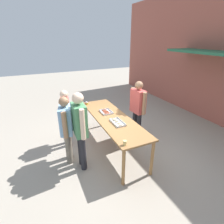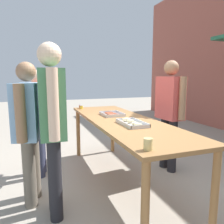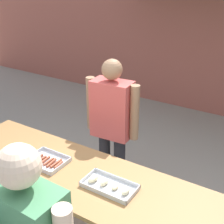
% 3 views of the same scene
% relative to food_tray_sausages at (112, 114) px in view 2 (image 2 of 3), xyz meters
% --- Properties ---
extents(ground_plane, '(24.00, 24.00, 0.00)m').
position_rel_food_tray_sausages_xyz_m(ground_plane, '(0.34, 0.02, -0.94)').
color(ground_plane, '#A39989').
extents(serving_table, '(2.76, 0.83, 0.92)m').
position_rel_food_tray_sausages_xyz_m(serving_table, '(0.34, 0.02, -0.11)').
color(serving_table, olive).
rests_on(serving_table, ground).
extents(food_tray_sausages, '(0.37, 0.29, 0.04)m').
position_rel_food_tray_sausages_xyz_m(food_tray_sausages, '(0.00, 0.00, 0.00)').
color(food_tray_sausages, silver).
rests_on(food_tray_sausages, serving_table).
extents(food_tray_buns, '(0.46, 0.24, 0.06)m').
position_rel_food_tray_sausages_xyz_m(food_tray_buns, '(0.69, 0.00, 0.01)').
color(food_tray_buns, silver).
rests_on(food_tray_buns, serving_table).
extents(condiment_jar_mustard, '(0.06, 0.06, 0.07)m').
position_rel_food_tray_sausages_xyz_m(condiment_jar_mustard, '(-0.91, -0.28, 0.02)').
color(condiment_jar_mustard, '#B22319').
rests_on(condiment_jar_mustard, serving_table).
extents(condiment_jar_ketchup, '(0.06, 0.06, 0.07)m').
position_rel_food_tray_sausages_xyz_m(condiment_jar_ketchup, '(-0.82, -0.29, 0.02)').
color(condiment_jar_ketchup, gold).
rests_on(condiment_jar_ketchup, serving_table).
extents(beer_cup, '(0.07, 0.07, 0.10)m').
position_rel_food_tray_sausages_xyz_m(beer_cup, '(1.59, -0.28, 0.03)').
color(beer_cup, '#DBC67A').
rests_on(beer_cup, serving_table).
extents(person_server_behind_table, '(0.65, 0.28, 1.74)m').
position_rel_food_tray_sausages_xyz_m(person_server_behind_table, '(0.16, 0.91, 0.10)').
color(person_server_behind_table, '#232328').
rests_on(person_server_behind_table, ground).
extents(person_customer_holding_hotdog, '(0.56, 0.27, 1.59)m').
position_rel_food_tray_sausages_xyz_m(person_customer_holding_hotdog, '(-0.33, -1.03, 0.01)').
color(person_customer_holding_hotdog, '#333851').
rests_on(person_customer_holding_hotdog, ground).
extents(person_customer_with_cup, '(0.65, 0.26, 1.83)m').
position_rel_food_tray_sausages_xyz_m(person_customer_with_cup, '(0.76, -0.93, 0.15)').
color(person_customer_with_cup, '#232328').
rests_on(person_customer_with_cup, ground).
extents(person_customer_waiting_in_line, '(0.68, 0.37, 1.66)m').
position_rel_food_tray_sausages_xyz_m(person_customer_waiting_in_line, '(0.40, -1.16, 0.04)').
color(person_customer_waiting_in_line, '#756B5B').
rests_on(person_customer_waiting_in_line, ground).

